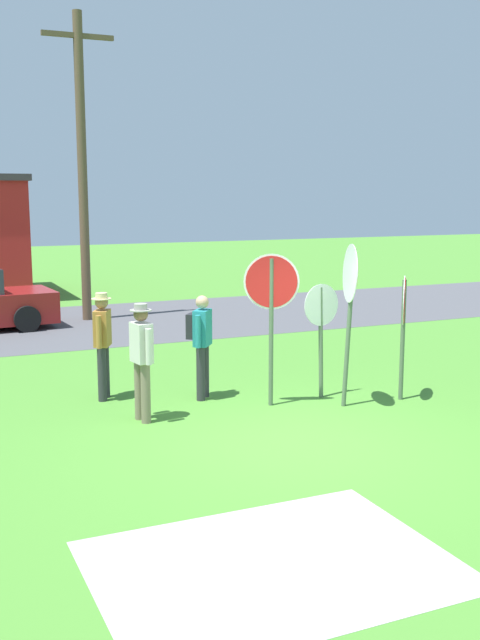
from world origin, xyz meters
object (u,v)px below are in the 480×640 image
Objects in this scene: stop_sign_far_back at (350,294)px; person_holding_notes at (142,355)px; person_in_dark_shirt at (201,339)px; stop_sign_rear_left at (404,316)px; person_in_teal at (103,340)px; stop_sign_leaning_right at (321,321)px; utility_pole at (82,163)px; stop_sign_leaning_left at (271,301)px.

stop_sign_far_back is 3.30m from person_holding_notes.
stop_sign_rear_left is at bearing -25.08° from person_in_dark_shirt.
stop_sign_leaning_right is at bearing -21.64° from person_in_teal.
stop_sign_leaning_right is 1.07× the size of person_in_teal.
person_in_dark_shirt is (-0.06, -8.47, -3.08)m from utility_pole.
stop_sign_far_back is at bearing -9.74° from person_holding_notes.
utility_pole is at bearing 82.05° from person_holding_notes.
person_in_dark_shirt is 1.46m from person_holding_notes.
person_in_dark_shirt is (-1.81, 0.69, -0.27)m from stop_sign_leaning_right.
person_in_teal is at bearing 157.34° from person_in_dark_shirt.
stop_sign_leaning_right is at bearing 7.56° from stop_sign_leaning_left.
utility_pole is at bearing 94.84° from stop_sign_leaning_left.
stop_sign_rear_left reaches higher than person_holding_notes.
person_holding_notes reaches higher than person_in_dark_shirt.
stop_sign_far_back is (-0.99, 0.03, 0.39)m from stop_sign_rear_left.
stop_sign_rear_left reaches higher than person_in_teal.
utility_pole reaches higher than person_in_teal.
utility_pole is 3.05× the size of stop_sign_far_back.
stop_sign_leaning_right reaches higher than person_holding_notes.
person_holding_notes and person_in_teal have the same top height.
stop_sign_rear_left is at bearing -73.77° from utility_pole.
person_in_dark_shirt is 0.97× the size of person_in_teal.
stop_sign_rear_left reaches higher than stop_sign_leaning_right.
stop_sign_leaning_right is 1.95m from person_in_dark_shirt.
stop_sign_leaning_right is 1.05m from stop_sign_leaning_left.
utility_pole is at bearing 100.79° from stop_sign_far_back.
utility_pole reaches higher than person_holding_notes.
stop_sign_rear_left is 0.79× the size of stop_sign_far_back.
person_holding_notes is at bearing -178.03° from stop_sign_leaning_right.
stop_sign_rear_left is at bearing -31.41° from stop_sign_leaning_right.
utility_pole is 4.17× the size of stop_sign_leaning_right.
stop_sign_rear_left reaches higher than person_in_dark_shirt.
stop_sign_leaning_left is (0.79, -9.28, -2.41)m from utility_pole.
person_holding_notes is at bearing 170.26° from stop_sign_far_back.
stop_sign_leaning_right is (-0.12, 0.65, -0.52)m from stop_sign_far_back.
person_holding_notes is at bearing -80.90° from person_in_teal.
person_in_dark_shirt is at bearing 145.32° from stop_sign_far_back.
utility_pole is 4.46× the size of person_holding_notes.
stop_sign_far_back is 1.06× the size of stop_sign_leaning_left.
person_in_teal is at bearing -100.93° from utility_pole.
stop_sign_leaning_left is (-1.08, 0.52, -0.12)m from stop_sign_far_back.
stop_sign_leaning_left is at bearing 165.09° from stop_sign_rear_left.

